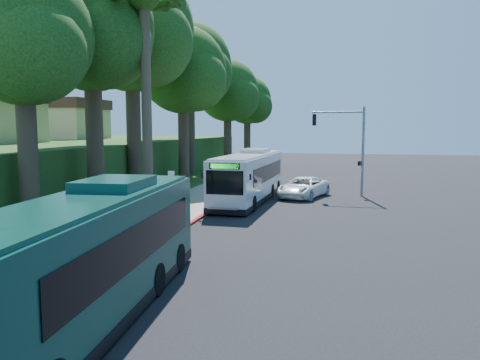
% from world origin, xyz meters
% --- Properties ---
extents(ground, '(140.00, 140.00, 0.00)m').
position_xyz_m(ground, '(0.00, 0.00, 0.00)').
color(ground, black).
rests_on(ground, ground).
extents(sidewalk, '(4.50, 70.00, 0.12)m').
position_xyz_m(sidewalk, '(-7.30, 0.00, 0.06)').
color(sidewalk, gray).
rests_on(sidewalk, ground).
extents(red_curb, '(0.25, 30.00, 0.13)m').
position_xyz_m(red_curb, '(-5.00, -4.00, 0.07)').
color(red_curb, maroon).
rests_on(red_curb, ground).
extents(grass_verge, '(8.00, 70.00, 0.06)m').
position_xyz_m(grass_verge, '(-13.00, 5.00, 0.03)').
color(grass_verge, '#234719').
rests_on(grass_verge, ground).
extents(bus_shelter, '(3.20, 1.51, 2.55)m').
position_xyz_m(bus_shelter, '(-7.26, -2.86, 1.81)').
color(bus_shelter, black).
rests_on(bus_shelter, ground).
extents(stop_sign_pole, '(0.35, 0.06, 3.17)m').
position_xyz_m(stop_sign_pole, '(-5.40, -5.00, 2.08)').
color(stop_sign_pole, gray).
rests_on(stop_sign_pole, ground).
extents(traffic_signal_pole, '(4.10, 0.30, 7.00)m').
position_xyz_m(traffic_signal_pole, '(3.78, 10.00, 4.42)').
color(traffic_signal_pole, gray).
rests_on(traffic_signal_pole, ground).
extents(palm_tree, '(4.20, 4.20, 14.40)m').
position_xyz_m(palm_tree, '(-8.20, -1.50, 12.38)').
color(palm_tree, '#4C3F2D').
rests_on(palm_tree, ground).
extents(hillside_backdrop, '(24.00, 60.00, 8.80)m').
position_xyz_m(hillside_backdrop, '(-26.30, 15.10, 2.44)').
color(hillside_backdrop, '#234719').
rests_on(hillside_backdrop, ground).
extents(tree_0, '(8.40, 8.00, 15.70)m').
position_xyz_m(tree_0, '(-12.40, -0.02, 11.20)').
color(tree_0, '#382B1E').
rests_on(tree_0, ground).
extents(tree_1, '(10.50, 10.00, 18.26)m').
position_xyz_m(tree_1, '(-13.37, 7.98, 12.73)').
color(tree_1, '#382B1E').
rests_on(tree_1, ground).
extents(tree_2, '(8.82, 8.40, 15.12)m').
position_xyz_m(tree_2, '(-11.89, 15.98, 10.48)').
color(tree_2, '#382B1E').
rests_on(tree_2, ground).
extents(tree_3, '(10.08, 9.60, 17.28)m').
position_xyz_m(tree_3, '(-13.88, 23.98, 11.98)').
color(tree_3, '#382B1E').
rests_on(tree_3, ground).
extents(tree_4, '(8.40, 8.00, 14.14)m').
position_xyz_m(tree_4, '(-11.40, 31.98, 9.73)').
color(tree_4, '#382B1E').
rests_on(tree_4, ground).
extents(tree_5, '(7.35, 7.00, 12.86)m').
position_xyz_m(tree_5, '(-10.41, 39.99, 8.96)').
color(tree_5, '#382B1E').
rests_on(tree_5, ground).
extents(tree_6, '(7.56, 7.20, 13.74)m').
position_xyz_m(tree_6, '(-12.91, -6.01, 9.71)').
color(tree_6, '#382B1E').
rests_on(tree_6, ground).
extents(white_bus, '(3.24, 12.76, 3.77)m').
position_xyz_m(white_bus, '(-3.40, 5.83, 1.84)').
color(white_bus, silver).
rests_on(white_bus, ground).
extents(teal_bus, '(3.65, 12.97, 3.82)m').
position_xyz_m(teal_bus, '(-3.65, -16.21, 1.86)').
color(teal_bus, '#0A3931').
rests_on(teal_bus, ground).
extents(pickup, '(4.19, 6.16, 1.57)m').
position_xyz_m(pickup, '(0.35, 8.53, 0.78)').
color(pickup, white).
rests_on(pickup, ground).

